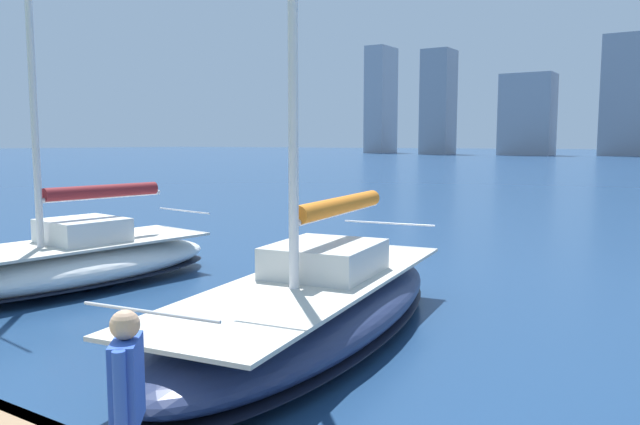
{
  "coord_description": "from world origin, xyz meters",
  "views": [
    {
      "loc": [
        -5.14,
        2.21,
        3.4
      ],
      "look_at": [
        0.53,
        -6.64,
        2.2
      ],
      "focal_mm": 35.0,
      "sensor_mm": 36.0,
      "label": 1
    }
  ],
  "objects": [
    {
      "name": "sailboat_maroon",
      "position": [
        7.63,
        -6.71,
        0.61
      ],
      "size": [
        3.91,
        7.99,
        10.66
      ],
      "color": "white",
      "rests_on": "ground"
    },
    {
      "name": "person_blue_shirt",
      "position": [
        -1.64,
        -0.67,
        1.57
      ],
      "size": [
        0.41,
        0.48,
        1.61
      ],
      "color": "#4C473D",
      "rests_on": "dock_pier"
    },
    {
      "name": "sailboat_orange",
      "position": [
        0.64,
        -6.59,
        0.59
      ],
      "size": [
        4.12,
        9.44,
        9.2
      ],
      "color": "navy",
      "rests_on": "ground"
    }
  ]
}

